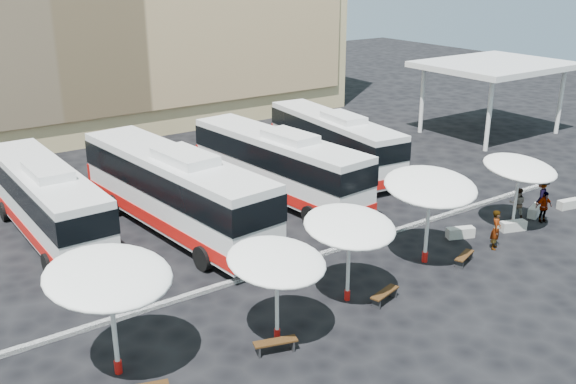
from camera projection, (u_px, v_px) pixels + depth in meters
ground at (309, 266)px, 26.91m from camera, size 120.00×120.00×0.00m
service_canopy at (495, 67)px, 45.88m from camera, size 10.00×8.00×5.20m
curb_divider at (302, 260)px, 27.27m from camera, size 34.00×0.25×0.15m
bay_lines at (217, 209)px, 33.07m from camera, size 24.15×12.00×0.01m
bus_0 at (46, 199)px, 29.08m from camera, size 2.84×11.64×3.68m
bus_1 at (174, 189)px, 29.73m from camera, size 4.00×13.17×4.12m
bus_2 at (278, 163)px, 34.00m from camera, size 3.65×12.19×3.81m
bus_3 at (334, 140)px, 38.72m from camera, size 3.44×11.56×3.62m
sunshade_0 at (109, 277)px, 18.82m from camera, size 4.86×4.88×3.94m
sunshade_1 at (277, 262)px, 20.74m from camera, size 4.08×4.11×3.42m
sunshade_2 at (350, 226)px, 23.21m from camera, size 3.50×3.55×3.54m
sunshade_3 at (430, 187)px, 26.14m from camera, size 4.90×4.93×3.98m
sunshade_4 at (520, 168)px, 29.70m from camera, size 3.84×3.88×3.53m
wood_bench_1 at (275, 344)px, 20.87m from camera, size 1.50×0.79×0.44m
wood_bench_2 at (385, 294)px, 23.95m from camera, size 1.48×0.74×0.44m
wood_bench_3 at (464, 257)px, 27.00m from camera, size 1.38×0.79×0.41m
conc_bench_0 at (460, 233)px, 29.58m from camera, size 1.36×0.89×0.48m
conc_bench_1 at (513, 226)px, 30.35m from camera, size 1.32×0.80×0.47m
conc_bench_2 at (535, 211)px, 32.15m from camera, size 1.35×0.84×0.48m
conc_bench_3 at (569, 204)px, 33.06m from camera, size 1.29×0.65×0.46m
passenger_0 at (496, 230)px, 28.24m from camera, size 0.79×0.73×1.81m
passenger_1 at (518, 203)px, 31.56m from camera, size 0.96×0.99×1.60m
passenger_2 at (544, 207)px, 31.16m from camera, size 0.99×0.65×1.56m
passenger_3 at (541, 195)px, 32.27m from camera, size 1.36×1.07×1.84m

